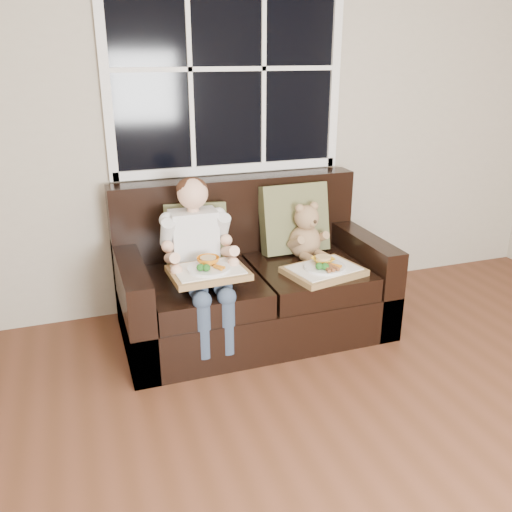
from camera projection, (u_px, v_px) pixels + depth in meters
name	position (u px, v px, depth m)	size (l,w,h in m)	color
window_back	(227.00, 69.00, 3.53)	(1.62, 0.04, 1.37)	black
loveseat	(250.00, 284.00, 3.60)	(1.70, 0.92, 0.96)	black
pillow_left	(196.00, 234.00, 3.51)	(0.42, 0.24, 0.41)	brown
pillow_right	(294.00, 218.00, 3.71)	(0.47, 0.22, 0.48)	brown
child	(198.00, 247.00, 3.25)	(0.41, 0.61, 0.94)	silver
teddy_bear	(306.00, 235.00, 3.63)	(0.25, 0.31, 0.39)	#A27E55
tray_left	(208.00, 270.00, 3.11)	(0.45, 0.35, 0.10)	olive
tray_right	(324.00, 269.00, 3.38)	(0.52, 0.44, 0.10)	olive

